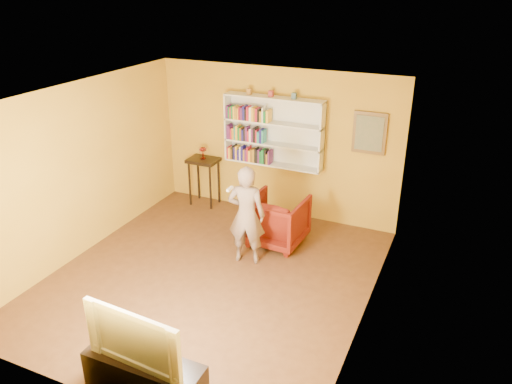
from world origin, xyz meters
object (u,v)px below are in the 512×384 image
ruby_lustre (203,150)px  person (246,215)px  armchair (277,220)px  console_table (204,167)px  tv_cabinet (145,377)px  bookshelf (275,131)px  television (140,334)px

ruby_lustre → person: 2.31m
armchair → console_table: bearing=-21.8°
console_table → tv_cabinet: size_ratio=0.70×
bookshelf → person: bookshelf is taller
bookshelf → tv_cabinet: size_ratio=1.36×
tv_cabinet → console_table: bearing=112.2°
console_table → television: 4.86m
person → television: 2.92m
bookshelf → tv_cabinet: 4.87m
armchair → television: television is taller
bookshelf → ruby_lustre: 1.48m
bookshelf → person: size_ratio=1.14×
television → tv_cabinet: bearing=-176.4°
bookshelf → console_table: size_ratio=1.95×
console_table → armchair: bearing=-24.8°
console_table → person: 2.29m
console_table → television: size_ratio=0.80×
person → tv_cabinet: size_ratio=1.19×
bookshelf → ruby_lustre: size_ratio=7.81×
ruby_lustre → tv_cabinet: ruby_lustre is taller
ruby_lustre → television: bearing=-67.8°
armchair → tv_cabinet: armchair is taller
bookshelf → console_table: 1.62m
bookshelf → armchair: bearing=-64.9°
ruby_lustre → tv_cabinet: 4.93m
bookshelf → person: bearing=-81.3°
console_table → armchair: console_table is taller
television → armchair: bearing=93.2°
person → tv_cabinet: (0.18, -2.92, -0.55)m
console_table → television: (1.83, -4.50, 0.04)m
bookshelf → ruby_lustre: bookshelf is taller
console_table → ruby_lustre: bearing=126.9°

